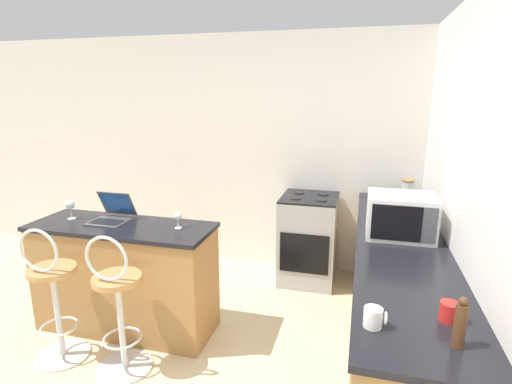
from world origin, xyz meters
The scene contains 17 objects.
wall_back centered at (0.00, 2.42, 1.30)m, with size 12.00×0.06×2.60m.
wall_right centered at (1.94, 0.00, 1.30)m, with size 0.06×12.00×2.60m.
breakfast_bar centered at (-0.57, 0.77, 0.47)m, with size 1.52×0.55×0.93m.
counter_right centered at (1.61, 0.95, 0.47)m, with size 0.64×2.92×0.93m.
bar_stool_near centered at (-0.85, 0.26, 0.51)m, with size 0.40×0.40×1.07m.
bar_stool_far centered at (-0.30, 0.26, 0.51)m, with size 0.40×0.40×1.07m.
laptop centered at (-0.71, 0.86, 0.99)m, with size 0.31×0.33×0.23m.
microwave centered at (1.59, 1.08, 1.09)m, with size 0.48×0.39×0.32m.
toaster centered at (1.62, 1.68, 1.03)m, with size 0.18×0.26×0.20m.
stove_range centered at (0.79, 2.07, 0.47)m, with size 0.57×0.61×0.94m.
pepper_mill centered at (1.73, -0.27, 1.04)m, with size 0.05×0.05×0.23m.
wine_glass_tall centered at (-1.07, 0.80, 1.05)m, with size 0.08×0.08×0.17m.
mug_red centered at (1.74, -0.07, 0.98)m, with size 0.11×0.09×0.09m.
mug_white centered at (1.39, -0.21, 0.98)m, with size 0.10×0.09×0.09m.
wine_glass_short centered at (-0.08, 0.81, 1.03)m, with size 0.07×0.07×0.14m.
storage_jar centered at (1.75, 2.22, 1.03)m, with size 0.12×0.12×0.20m.
mug_blue centered at (1.45, 1.93, 0.98)m, with size 0.10×0.08×0.10m.
Camera 1 is at (1.29, -1.92, 1.98)m, focal length 28.00 mm.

